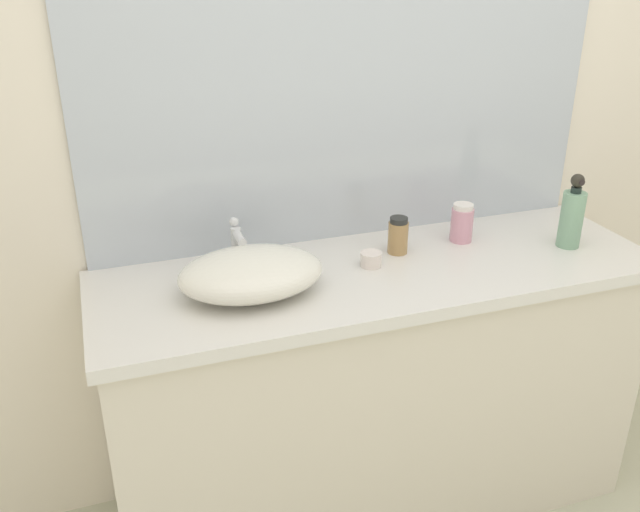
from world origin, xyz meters
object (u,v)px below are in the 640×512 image
at_px(candle_jar, 371,259).
at_px(lotion_bottle, 398,236).
at_px(sink_basin, 251,273).
at_px(soap_dispenser, 572,216).
at_px(perfume_bottle, 462,223).

bearing_deg(candle_jar, lotion_bottle, 28.47).
bearing_deg(candle_jar, sink_basin, -172.67).
relative_size(soap_dispenser, candle_jar, 3.72).
height_order(soap_dispenser, perfume_bottle, soap_dispenser).
bearing_deg(sink_basin, candle_jar, 7.33).
height_order(sink_basin, lotion_bottle, same).
relative_size(sink_basin, lotion_bottle, 3.45).
bearing_deg(perfume_bottle, sink_basin, -169.91).
bearing_deg(sink_basin, perfume_bottle, 10.09).
bearing_deg(sink_basin, soap_dispenser, -1.12).
height_order(sink_basin, perfume_bottle, perfume_bottle).
bearing_deg(soap_dispenser, sink_basin, 178.88).
distance_m(soap_dispenser, candle_jar, 0.65).
relative_size(sink_basin, candle_jar, 6.25).
distance_m(perfume_bottle, candle_jar, 0.36).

